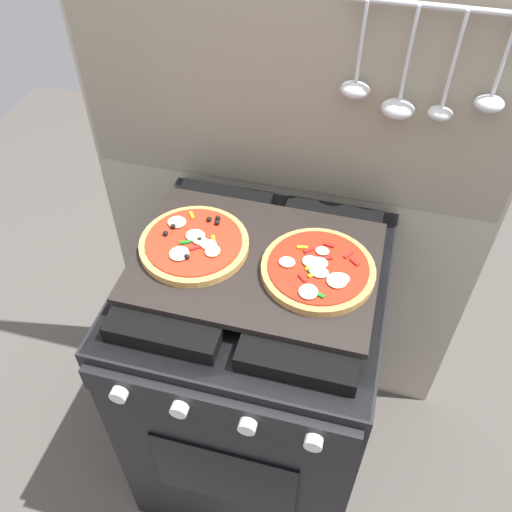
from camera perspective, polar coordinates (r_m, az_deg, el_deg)
The scene contains 6 objects.
ground_plane at distance 1.98m, azimuth 0.00°, elevation -19.00°, with size 4.00×4.00×0.00m, color #4C4742.
kitchen_backsplash at distance 1.54m, azimuth 3.28°, elevation 5.03°, with size 1.10×0.09×1.55m.
stove at distance 1.59m, azimuth -0.02°, elevation -12.11°, with size 0.60×0.64×0.90m.
baking_tray at distance 1.22m, azimuth 0.00°, elevation -0.59°, with size 0.54×0.38×0.02m, color black.
pizza_left at distance 1.24m, azimuth -6.40°, elevation 1.33°, with size 0.25×0.25×0.03m.
pizza_right at distance 1.19m, azimuth 6.45°, elevation -1.40°, with size 0.25×0.25×0.03m.
Camera 1 is at (0.21, -0.82, 1.79)m, focal length 38.62 mm.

